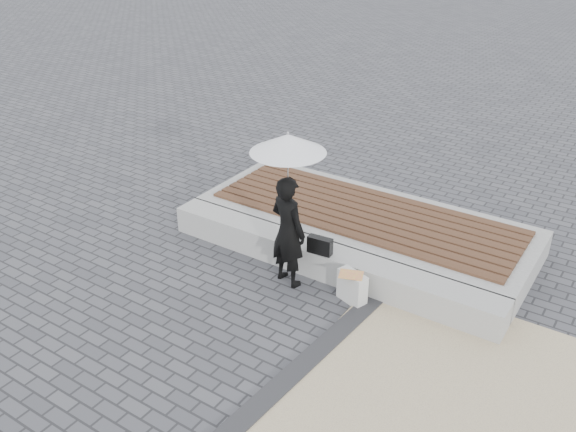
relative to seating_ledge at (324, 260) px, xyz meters
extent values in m
plane|color=#48484C|center=(0.00, -1.60, -0.20)|extent=(80.00, 80.00, 0.00)
cube|color=#2C2C2E|center=(0.75, -2.10, -0.18)|extent=(0.61, 5.20, 0.04)
cube|color=#A0A19C|center=(0.00, 0.00, 0.00)|extent=(5.00, 0.45, 0.40)
cube|color=#A9A8A4|center=(0.00, 1.20, 0.00)|extent=(5.00, 2.00, 0.40)
imported|color=black|center=(-0.30, -0.45, 0.57)|extent=(0.64, 0.49, 1.55)
cylinder|color=#AAAAAE|center=(-0.30, -0.45, 1.20)|extent=(0.02, 0.02, 0.95)
cone|color=white|center=(-0.30, -0.45, 1.79)|extent=(0.95, 0.95, 0.23)
sphere|color=#AAAAAE|center=(-0.30, -0.45, 1.93)|extent=(0.03, 0.03, 0.03)
cube|color=black|center=(0.01, -0.15, 0.32)|extent=(0.35, 0.15, 0.24)
cube|color=beige|center=(0.64, -0.38, 0.01)|extent=(0.44, 0.29, 0.43)
cube|color=#D53F54|center=(0.64, -0.43, 0.23)|extent=(0.36, 0.31, 0.01)
camera|label=1|loc=(3.53, -6.26, 4.47)|focal=38.23mm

